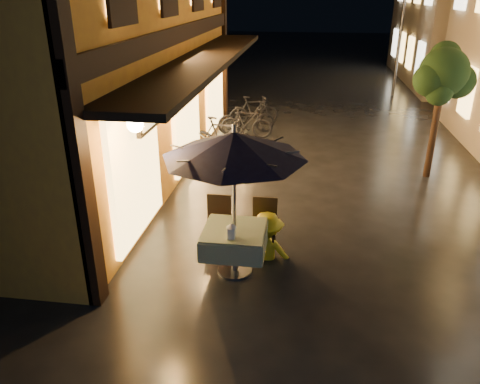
% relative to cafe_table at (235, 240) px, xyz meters
% --- Properties ---
extents(ground, '(90.00, 90.00, 0.00)m').
position_rel_cafe_table_xyz_m(ground, '(1.60, 0.32, -0.59)').
color(ground, black).
rests_on(ground, ground).
extents(west_building, '(5.90, 11.40, 7.40)m').
position_rel_cafe_table_xyz_m(west_building, '(-4.12, 4.32, 3.12)').
color(west_building, orange).
rests_on(west_building, ground).
extents(street_tree, '(1.43, 1.20, 3.15)m').
position_rel_cafe_table_xyz_m(street_tree, '(4.02, 4.83, 1.83)').
color(street_tree, black).
rests_on(street_tree, ground).
extents(streetlamp_far, '(0.36, 0.36, 4.23)m').
position_rel_cafe_table_xyz_m(streetlamp_far, '(4.60, 14.32, 2.33)').
color(streetlamp_far, '#59595E').
rests_on(streetlamp_far, ground).
extents(cafe_table, '(0.99, 0.99, 0.78)m').
position_rel_cafe_table_xyz_m(cafe_table, '(0.00, 0.00, 0.00)').
color(cafe_table, '#59595E').
rests_on(cafe_table, ground).
extents(patio_umbrella, '(2.17, 2.17, 2.46)m').
position_rel_cafe_table_xyz_m(patio_umbrella, '(0.00, 0.00, 1.56)').
color(patio_umbrella, '#59595E').
rests_on(patio_umbrella, ground).
extents(cafe_chair_left, '(0.42, 0.42, 0.97)m').
position_rel_cafe_table_xyz_m(cafe_chair_left, '(-0.40, 0.74, -0.05)').
color(cafe_chair_left, black).
rests_on(cafe_chair_left, ground).
extents(cafe_chair_right, '(0.42, 0.42, 0.97)m').
position_rel_cafe_table_xyz_m(cafe_chair_right, '(0.40, 0.74, -0.05)').
color(cafe_chair_right, black).
rests_on(cafe_chair_right, ground).
extents(table_lantern, '(0.16, 0.16, 0.25)m').
position_rel_cafe_table_xyz_m(table_lantern, '(0.00, -0.29, 0.33)').
color(table_lantern, white).
rests_on(table_lantern, cafe_table).
extents(person_orange, '(0.68, 0.54, 1.35)m').
position_rel_cafe_table_xyz_m(person_orange, '(-0.35, 0.55, 0.09)').
color(person_orange, '#F7441B').
rests_on(person_orange, ground).
extents(person_yellow, '(1.02, 0.61, 1.56)m').
position_rel_cafe_table_xyz_m(person_yellow, '(0.46, 0.58, 0.19)').
color(person_yellow, yellow).
rests_on(person_yellow, ground).
extents(bicycle_0, '(1.73, 1.11, 0.86)m').
position_rel_cafe_table_xyz_m(bicycle_0, '(-0.66, 4.42, -0.16)').
color(bicycle_0, black).
rests_on(bicycle_0, ground).
extents(bicycle_1, '(1.89, 0.67, 1.12)m').
position_rel_cafe_table_xyz_m(bicycle_1, '(-1.17, 5.46, -0.03)').
color(bicycle_1, black).
rests_on(bicycle_1, ground).
extents(bicycle_2, '(1.56, 0.67, 0.80)m').
position_rel_cafe_table_xyz_m(bicycle_2, '(-1.18, 5.19, -0.19)').
color(bicycle_2, black).
rests_on(bicycle_2, ground).
extents(bicycle_3, '(1.59, 0.47, 0.95)m').
position_rel_cafe_table_xyz_m(bicycle_3, '(-0.79, 7.38, -0.11)').
color(bicycle_3, black).
rests_on(bicycle_3, ground).
extents(bicycle_4, '(1.92, 1.20, 0.95)m').
position_rel_cafe_table_xyz_m(bicycle_4, '(-0.86, 7.89, -0.11)').
color(bicycle_4, black).
rests_on(bicycle_4, ground).
extents(bicycle_5, '(1.70, 0.95, 0.98)m').
position_rel_cafe_table_xyz_m(bicycle_5, '(-0.73, 8.79, -0.09)').
color(bicycle_5, black).
rests_on(bicycle_5, ground).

